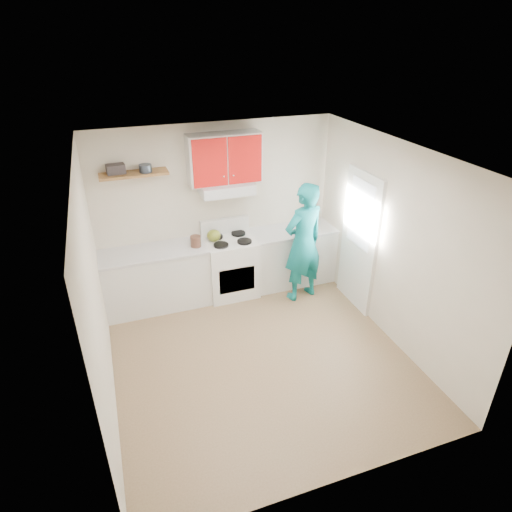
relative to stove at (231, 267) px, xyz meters
name	(u,v)px	position (x,y,z in m)	size (l,w,h in m)	color
floor	(259,355)	(-0.10, -1.57, -0.46)	(3.80, 3.80, 0.00)	brown
ceiling	(260,156)	(-0.10, -1.57, 2.14)	(3.60, 3.80, 0.04)	white
back_wall	(217,210)	(-0.10, 0.32, 0.84)	(3.60, 0.04, 2.60)	beige
front_wall	(342,379)	(-0.10, -3.47, 0.84)	(3.60, 0.04, 2.60)	beige
left_wall	(96,296)	(-1.90, -1.57, 0.84)	(0.04, 3.80, 2.60)	beige
right_wall	(392,244)	(1.70, -1.57, 0.84)	(0.04, 3.80, 2.60)	beige
door	(359,241)	(1.68, -0.88, 0.56)	(0.05, 0.85, 2.05)	white
door_glass	(361,214)	(1.65, -0.88, 0.99)	(0.01, 0.55, 0.95)	white
counter_left	(156,279)	(-1.14, 0.02, -0.01)	(1.52, 0.60, 0.90)	silver
counter_right	(292,256)	(1.04, 0.02, -0.01)	(1.32, 0.60, 0.90)	silver
stove	(231,267)	(0.00, 0.00, 0.00)	(0.76, 0.65, 0.92)	white
range_hood	(226,188)	(0.00, 0.10, 1.24)	(0.76, 0.44, 0.15)	silver
upper_cabinets	(224,158)	(0.00, 0.16, 1.66)	(1.02, 0.33, 0.70)	#B2120F
shelf	(134,174)	(-1.25, 0.18, 1.56)	(0.90, 0.30, 0.04)	brown
books	(116,169)	(-1.47, 0.21, 1.64)	(0.24, 0.17, 0.12)	#363032
tin	(145,168)	(-1.09, 0.15, 1.63)	(0.17, 0.17, 0.10)	#333D4C
kettle	(214,236)	(-0.23, 0.05, 0.55)	(0.21, 0.21, 0.18)	#636E1E
crock	(196,242)	(-0.53, -0.04, 0.53)	(0.15, 0.15, 0.18)	#4B2D20
cutting_board	(278,235)	(0.75, -0.07, 0.45)	(0.30, 0.22, 0.02)	olive
silicone_mat	(313,229)	(1.37, -0.02, 0.44)	(0.30, 0.25, 0.01)	red
person	(303,243)	(0.99, -0.47, 0.47)	(0.68, 0.44, 1.85)	#0D7277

